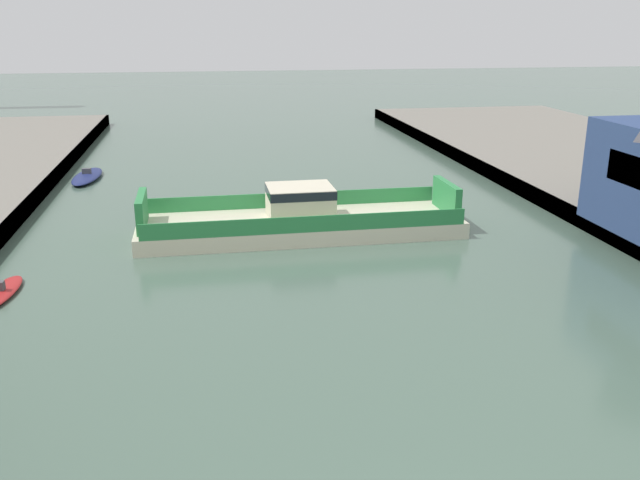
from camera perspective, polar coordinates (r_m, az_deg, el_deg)
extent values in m
cube|color=beige|center=(48.15, -1.66, 1.17)|extent=(22.68, 6.96, 1.10)
cube|color=#2D8947|center=(51.02, -2.24, 3.41)|extent=(21.71, 0.31, 1.10)
cube|color=#2D8947|center=(44.69, -1.04, 1.32)|extent=(21.71, 0.31, 1.10)
cube|color=beige|center=(47.68, -1.68, 3.16)|extent=(4.56, 3.76, 2.35)
cube|color=black|center=(47.48, -1.69, 4.12)|extent=(4.60, 3.80, 0.60)
cube|color=#2D8947|center=(50.40, 10.58, 3.58)|extent=(0.54, 4.73, 2.20)
cube|color=#2D8947|center=(47.38, -14.73, 2.38)|extent=(0.54, 4.73, 2.20)
ellipsoid|color=navy|center=(68.79, -18.95, 5.07)|extent=(2.85, 7.95, 0.56)
cube|color=#4C4C51|center=(68.68, -19.00, 5.50)|extent=(0.83, 0.46, 0.50)
ellipsoid|color=red|center=(41.25, -25.26, -4.06)|extent=(2.10, 5.46, 0.36)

